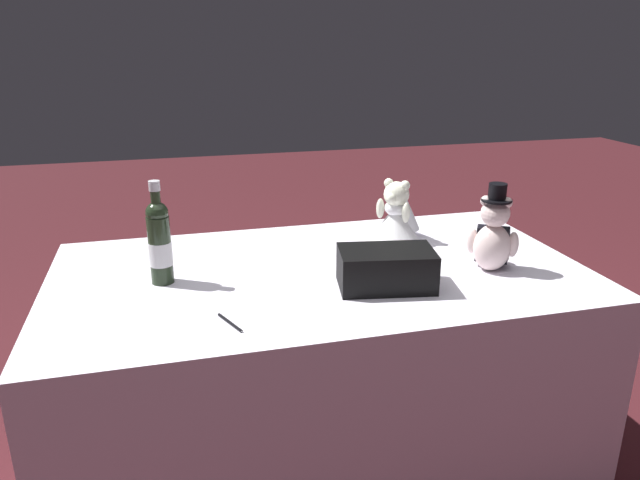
{
  "coord_description": "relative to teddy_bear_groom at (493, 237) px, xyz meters",
  "views": [
    {
      "loc": [
        0.45,
        1.72,
        1.48
      ],
      "look_at": [
        0.0,
        0.0,
        0.87
      ],
      "focal_mm": 33.35,
      "sensor_mm": 36.0,
      "label": 1
    }
  ],
  "objects": [
    {
      "name": "signing_pen",
      "position": [
        0.85,
        0.18,
        -0.1
      ],
      "size": [
        0.06,
        0.12,
        0.01
      ],
      "color": "black",
      "rests_on": "reception_table"
    },
    {
      "name": "champagne_bottle",
      "position": [
        1.02,
        -0.15,
        0.02
      ],
      "size": [
        0.07,
        0.07,
        0.32
      ],
      "color": "#22301D",
      "rests_on": "reception_table"
    },
    {
      "name": "gift_case_black",
      "position": [
        0.38,
        0.05,
        -0.05
      ],
      "size": [
        0.3,
        0.21,
        0.12
      ],
      "color": "black",
      "rests_on": "reception_table"
    },
    {
      "name": "teddy_bear_groom",
      "position": [
        0.0,
        0.0,
        0.0
      ],
      "size": [
        0.15,
        0.15,
        0.28
      ],
      "color": "silver",
      "rests_on": "reception_table"
    },
    {
      "name": "ground_plane",
      "position": [
        0.53,
        -0.13,
        -0.88
      ],
      "size": [
        12.0,
        12.0,
        0.0
      ],
      "primitive_type": "plane",
      "color": "#47191E"
    },
    {
      "name": "teddy_bear_bride",
      "position": [
        0.18,
        -0.35,
        -0.01
      ],
      "size": [
        0.23,
        0.23,
        0.23
      ],
      "color": "white",
      "rests_on": "reception_table"
    },
    {
      "name": "reception_table",
      "position": [
        0.53,
        -0.13,
        -0.49
      ],
      "size": [
        1.69,
        0.94,
        0.77
      ],
      "primitive_type": "cube",
      "color": "white",
      "rests_on": "ground_plane"
    }
  ]
}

